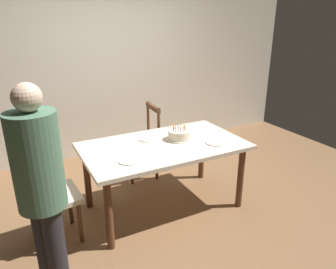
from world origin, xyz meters
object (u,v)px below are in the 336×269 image
(birthday_cake, at_px, (179,135))
(plate_near_celebrant, at_px, (130,160))
(plate_far_side, at_px, (148,138))
(chair_spindle_back, at_px, (142,143))
(person_celebrant, at_px, (41,187))
(plate_near_guest, at_px, (216,142))
(dining_table, at_px, (164,152))
(chair_upholstered, at_px, (42,192))

(birthday_cake, xyz_separation_m, plate_near_celebrant, (-0.67, -0.27, -0.05))
(plate_near_celebrant, bearing_deg, plate_far_side, 48.96)
(chair_spindle_back, relative_size, person_celebrant, 0.58)
(plate_near_celebrant, bearing_deg, birthday_cake, 21.54)
(plate_near_guest, distance_m, chair_spindle_back, 1.14)
(plate_near_celebrant, distance_m, plate_near_guest, 0.97)
(dining_table, height_order, person_celebrant, person_celebrant)
(chair_upholstered, bearing_deg, person_celebrant, -93.30)
(plate_near_celebrant, bearing_deg, dining_table, 25.17)
(chair_upholstered, bearing_deg, plate_near_celebrant, -14.40)
(chair_spindle_back, bearing_deg, birthday_cake, -80.32)
(dining_table, bearing_deg, person_celebrant, -151.15)
(dining_table, distance_m, chair_spindle_back, 0.83)
(birthday_cake, xyz_separation_m, chair_upholstered, (-1.44, -0.07, -0.27))
(birthday_cake, distance_m, plate_near_guest, 0.40)
(birthday_cake, relative_size, chair_spindle_back, 0.29)
(dining_table, height_order, plate_near_guest, plate_near_guest)
(chair_spindle_back, relative_size, chair_upholstered, 1.00)
(plate_near_celebrant, distance_m, chair_upholstered, 0.82)
(chair_spindle_back, bearing_deg, plate_near_guest, -67.43)
(dining_table, bearing_deg, chair_spindle_back, 84.23)
(plate_far_side, bearing_deg, birthday_cake, -29.99)
(person_celebrant, bearing_deg, dining_table, 28.85)
(plate_near_celebrant, xyz_separation_m, plate_far_side, (0.38, 0.43, 0.00))
(birthday_cake, bearing_deg, plate_near_guest, -41.97)
(plate_far_side, xyz_separation_m, chair_spindle_back, (0.17, 0.58, -0.30))
(plate_near_celebrant, bearing_deg, chair_spindle_back, 61.92)
(dining_table, bearing_deg, birthday_cake, 12.87)
(plate_near_celebrant, bearing_deg, person_celebrant, -149.15)
(plate_far_side, relative_size, chair_spindle_back, 0.23)
(plate_near_celebrant, relative_size, chair_upholstered, 0.23)
(plate_near_celebrant, height_order, person_celebrant, person_celebrant)
(dining_table, relative_size, plate_far_side, 7.64)
(birthday_cake, distance_m, plate_near_celebrant, 0.72)
(plate_far_side, distance_m, person_celebrant, 1.51)
(dining_table, height_order, plate_near_celebrant, plate_near_celebrant)
(plate_near_guest, relative_size, chair_upholstered, 0.23)
(chair_spindle_back, height_order, chair_upholstered, same)
(birthday_cake, relative_size, chair_upholstered, 0.29)
(plate_far_side, xyz_separation_m, person_celebrant, (-1.19, -0.92, 0.18))
(plate_near_celebrant, bearing_deg, plate_near_guest, 0.00)
(birthday_cake, distance_m, chair_upholstered, 1.47)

